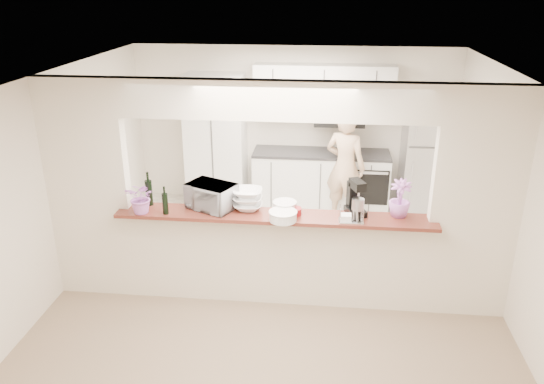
# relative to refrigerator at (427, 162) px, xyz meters

# --- Properties ---
(floor) EXTENTS (6.00, 6.00, 0.00)m
(floor) POSITION_rel_refrigerator_xyz_m (-2.05, -2.65, -0.85)
(floor) COLOR gray
(floor) RESTS_ON ground
(tile_overlay) EXTENTS (5.00, 2.90, 0.01)m
(tile_overlay) POSITION_rel_refrigerator_xyz_m (-2.05, -1.10, -0.84)
(tile_overlay) COLOR beige
(tile_overlay) RESTS_ON floor
(partition) EXTENTS (5.00, 0.15, 2.50)m
(partition) POSITION_rel_refrigerator_xyz_m (-2.05, -2.65, 0.63)
(partition) COLOR white
(partition) RESTS_ON floor
(bar_counter) EXTENTS (3.40, 0.38, 1.09)m
(bar_counter) POSITION_rel_refrigerator_xyz_m (-2.05, -2.65, -0.27)
(bar_counter) COLOR white
(bar_counter) RESTS_ON floor
(kitchen_cabinets) EXTENTS (3.15, 0.62, 2.25)m
(kitchen_cabinets) POSITION_rel_refrigerator_xyz_m (-2.24, 0.07, 0.12)
(kitchen_cabinets) COLOR white
(kitchen_cabinets) RESTS_ON floor
(refrigerator) EXTENTS (0.75, 0.70, 1.70)m
(refrigerator) POSITION_rel_refrigerator_xyz_m (0.00, 0.00, 0.00)
(refrigerator) COLOR #B1B0B5
(refrigerator) RESTS_ON floor
(flower_left) EXTENTS (0.36, 0.32, 0.35)m
(flower_left) POSITION_rel_refrigerator_xyz_m (-3.46, -2.80, 0.42)
(flower_left) COLOR #E579C7
(flower_left) RESTS_ON bar_counter
(wine_bottle_a) EXTENTS (0.08, 0.08, 0.38)m
(wine_bottle_a) POSITION_rel_refrigerator_xyz_m (-3.45, -2.58, 0.39)
(wine_bottle_a) COLOR black
(wine_bottle_a) RESTS_ON bar_counter
(wine_bottle_b) EXTENTS (0.06, 0.06, 0.31)m
(wine_bottle_b) POSITION_rel_refrigerator_xyz_m (-3.20, -2.80, 0.36)
(wine_bottle_b) COLOR black
(wine_bottle_b) RESTS_ON bar_counter
(toaster_oven) EXTENTS (0.60, 0.53, 0.28)m
(toaster_oven) POSITION_rel_refrigerator_xyz_m (-2.75, -2.60, 0.38)
(toaster_oven) COLOR #AFAFB4
(toaster_oven) RESTS_ON bar_counter
(serving_bowls) EXTENTS (0.31, 0.31, 0.23)m
(serving_bowls) POSITION_rel_refrigerator_xyz_m (-2.35, -2.60, 0.35)
(serving_bowls) COLOR white
(serving_bowls) RESTS_ON bar_counter
(plate_stack_a) EXTENTS (0.26, 0.26, 0.12)m
(plate_stack_a) POSITION_rel_refrigerator_xyz_m (-1.95, -2.62, 0.30)
(plate_stack_a) COLOR white
(plate_stack_a) RESTS_ON bar_counter
(plate_stack_b) EXTENTS (0.29, 0.29, 0.10)m
(plate_stack_b) POSITION_rel_refrigerator_xyz_m (-1.95, -2.84, 0.29)
(plate_stack_b) COLOR white
(plate_stack_b) RESTS_ON bar_counter
(red_bowl) EXTENTS (0.16, 0.16, 0.08)m
(red_bowl) POSITION_rel_refrigerator_xyz_m (-1.85, -2.68, 0.28)
(red_bowl) COLOR maroon
(red_bowl) RESTS_ON bar_counter
(tan_bowl) EXTENTS (0.14, 0.14, 0.06)m
(tan_bowl) POSITION_rel_refrigerator_xyz_m (-2.00, -2.57, 0.27)
(tan_bowl) COLOR beige
(tan_bowl) RESTS_ON bar_counter
(utensil_caddy) EXTENTS (0.26, 0.15, 0.24)m
(utensil_caddy) POSITION_rel_refrigerator_xyz_m (-1.25, -2.80, 0.34)
(utensil_caddy) COLOR silver
(utensil_caddy) RESTS_ON bar_counter
(stand_mixer) EXTENTS (0.25, 0.30, 0.38)m
(stand_mixer) POSITION_rel_refrigerator_xyz_m (-1.20, -2.59, 0.41)
(stand_mixer) COLOR black
(stand_mixer) RESTS_ON bar_counter
(flower_right) EXTENTS (0.25, 0.25, 0.40)m
(flower_right) POSITION_rel_refrigerator_xyz_m (-0.75, -2.60, 0.44)
(flower_right) COLOR #AB62B7
(flower_right) RESTS_ON bar_counter
(person) EXTENTS (0.73, 0.62, 1.68)m
(person) POSITION_rel_refrigerator_xyz_m (-1.24, -0.35, -0.01)
(person) COLOR #D0AA87
(person) RESTS_ON floor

